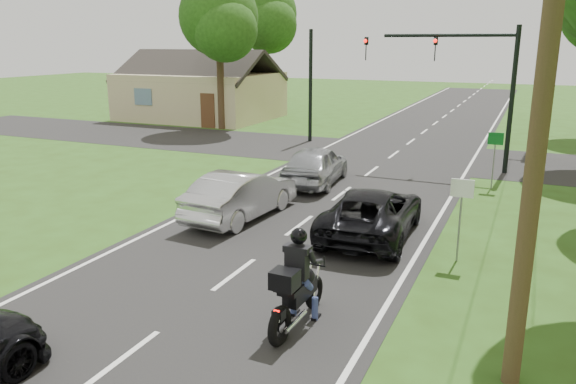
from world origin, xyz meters
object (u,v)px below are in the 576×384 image
Objects in this scene: motorcycle_rider at (296,289)px; silver_suv at (316,165)px; utility_pole_far at (544,47)px; sign_green at (495,147)px; traffic_signal at (467,72)px; utility_pole_near at (547,60)px; dark_suv at (372,212)px; silver_sedan at (241,195)px; sign_white at (461,200)px.

silver_suv is (-3.71, 10.68, -0.02)m from motorcycle_rider.
utility_pole_far reaches higher than sign_green.
traffic_signal is 0.64× the size of utility_pole_far.
motorcycle_rider is at bearing 175.65° from utility_pole_near.
silver_sedan reaches higher than dark_suv.
sign_white is (1.36, -11.02, -2.54)m from traffic_signal.
sign_white reaches higher than silver_sedan.
sign_green is (-1.30, -11.02, -3.49)m from utility_pole_far.
sign_green is (1.56, -3.02, -2.54)m from traffic_signal.
sign_white is (-1.50, 4.98, -3.49)m from utility_pole_near.
traffic_signal is (1.13, 10.00, 3.44)m from dark_suv.
utility_pole_far is at bearing 83.27° from sign_green.
dark_suv is 2.84m from sign_white.
traffic_signal reaches higher than silver_sedan.
dark_suv is 1.11× the size of silver_suv.
silver_sedan is 11.03m from utility_pole_near.
sign_green is at bearing -96.73° from utility_pole_far.
silver_sedan is 0.70× the size of traffic_signal.
utility_pole_near is 4.71× the size of sign_green.
silver_suv is at bearing 135.48° from sign_white.
dark_suv is (-0.10, 5.70, -0.09)m from motorcycle_rider.
traffic_signal reaches higher than sign_white.
sign_white is (6.10, -6.00, 0.83)m from silver_suv.
utility_pole_far is (3.89, 23.70, 4.30)m from motorcycle_rider.
silver_suv is 0.44× the size of utility_pole_far.
silver_sedan is at bearing -134.58° from sign_green.
utility_pole_near is (7.60, -10.98, 4.32)m from silver_suv.
silver_suv is at bearing -133.35° from traffic_signal.
silver_suv is 6.66m from sign_green.
silver_suv is 8.60m from sign_white.
sign_white is at bearing -94.51° from utility_pole_far.
motorcycle_rider is at bearing -99.32° from utility_pole_far.
silver_suv is at bearing -162.38° from sign_green.
traffic_signal is at bearing 88.17° from motorcycle_rider.
sign_white is (2.49, -1.02, 0.90)m from dark_suv.
silver_suv is 2.09× the size of sign_white.
utility_pole_far is (0.00, 24.00, 0.00)m from utility_pole_near.
motorcycle_rider is 11.31m from silver_suv.
utility_pole_near is (3.89, -0.30, 4.30)m from motorcycle_rider.
sign_white is 8.00m from sign_green.
utility_pole_far is 4.71× the size of sign_green.
motorcycle_rider is 12.97m from sign_green.
motorcycle_rider is at bearing -93.74° from traffic_signal.
dark_suv is at bearing -96.44° from traffic_signal.
dark_suv is at bearing 123.63° from utility_pole_near.
sign_green is (2.59, 12.68, 0.81)m from motorcycle_rider.
motorcycle_rider is 7.14m from silver_sedan.
utility_pole_far is at bearing -109.58° from silver_sedan.
utility_pole_far is (2.86, 8.00, 0.95)m from traffic_signal.
sign_green reaches higher than motorcycle_rider.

